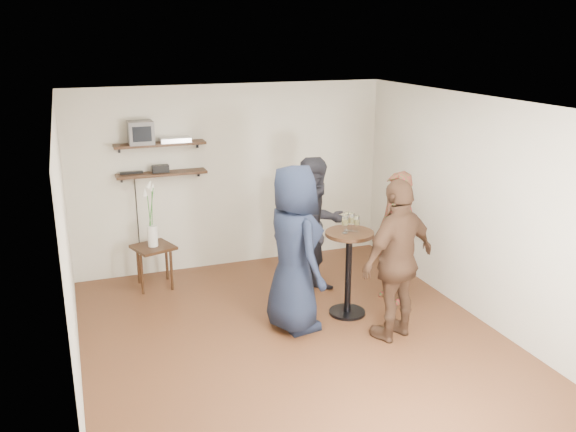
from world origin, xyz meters
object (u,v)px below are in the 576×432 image
Objects in this scene: person_plaid at (396,238)px; person_brown at (398,260)px; radio at (161,169)px; drinks_table at (349,262)px; side_table at (154,253)px; dvd_deck at (175,140)px; crt_monitor at (141,132)px; person_navy at (294,249)px; person_dark at (316,227)px.

person_plaid is 0.98m from person_brown.
drinks_table is at bearing -47.39° from radio.
side_table is 2.63m from drinks_table.
person_plaid is (2.35, -1.85, -1.07)m from dvd_deck.
side_table is 0.36× the size of person_plaid.
person_plaid is (2.57, -1.85, -0.69)m from radio.
crt_monitor is 2.72m from person_navy.
crt_monitor is 0.46m from dvd_deck.
person_plaid reaches higher than drinks_table.
radio is at bearing 132.61° from drinks_table.
radio is 3.24m from person_plaid.
drinks_table is at bearing -44.06° from crt_monitor.
dvd_deck reaches higher than person_navy.
dvd_deck is at bearing 0.00° from radio.
dvd_deck reaches higher than person_plaid.
radio is at bearing 134.12° from person_dark.
person_dark reaches higher than drinks_table.
person_brown reaches higher than side_table.
crt_monitor is at bearing 180.00° from dvd_deck.
dvd_deck reaches higher than radio.
radio is 0.36× the size of side_table.
dvd_deck reaches higher than person_brown.
crt_monitor is 3.19m from drinks_table.
crt_monitor is at bearing 92.70° from side_table.
person_brown is (2.33, -2.70, -1.11)m from crt_monitor.
crt_monitor reaches higher than person_plaid.
crt_monitor reaches higher than side_table.
person_dark is 1.03m from person_navy.
radio is 0.13× the size of person_plaid.
person_plaid is 1.01m from person_dark.
person_plaid is at bearing -27.94° from side_table.
crt_monitor is at bearing 180.00° from radio.
drinks_table is (1.63, -2.01, -1.23)m from dvd_deck.
crt_monitor is 0.17× the size of person_navy.
radio is at bearing -72.03° from person_brown.
person_dark is 0.99× the size of person_brown.
radio is 2.86m from drinks_table.
person_navy reaches higher than drinks_table.
crt_monitor is 0.19× the size of person_plaid.
radio is at bearing 20.18° from person_navy.
radio is (0.23, 0.00, -0.50)m from crt_monitor.
person_dark is (-0.12, 0.73, 0.23)m from drinks_table.
person_navy reaches higher than person_brown.
drinks_table is at bearing -90.00° from person_brown.
drinks_table is (2.06, -1.63, 0.19)m from side_table.
person_plaid is at bearing -43.33° from person_dark.
person_brown is at bearing -128.95° from person_navy.
side_table is (-0.42, -0.38, -1.42)m from dvd_deck.
person_navy is at bearing -51.05° from person_brown.
person_dark is (1.51, -1.28, -1.00)m from dvd_deck.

